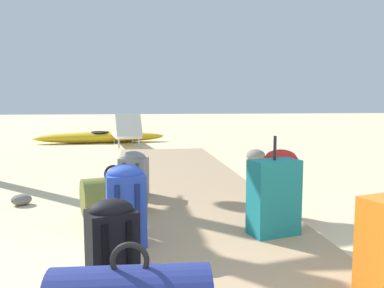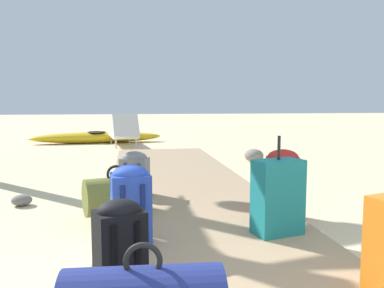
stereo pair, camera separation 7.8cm
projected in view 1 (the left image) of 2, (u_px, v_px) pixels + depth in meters
ground_plane at (190, 208)px, 4.11m from camera, size 60.00×60.00×0.00m
boardwalk at (182, 189)px, 4.85m from camera, size 1.74×7.52×0.08m
backpack_red at (280, 179)px, 3.72m from camera, size 0.35×0.28×0.58m
backpack_black at (112, 239)px, 2.24m from camera, size 0.32×0.29×0.49m
duffel_bag_olive at (113, 195)px, 3.63m from camera, size 0.63×0.48×0.45m
suitcase_teal at (274, 197)px, 3.05m from camera, size 0.41×0.30×0.77m
backpack_grey at (134, 172)px, 4.34m from camera, size 0.34×0.30×0.49m
backpack_blue at (126, 203)px, 2.83m from camera, size 0.30×0.29×0.58m
lounge_chair at (127, 133)px, 9.79m from camera, size 0.81×1.58×0.82m
kayak at (100, 137)px, 10.57m from camera, size 3.47×0.94×0.30m
rock_left_mid at (21, 200)px, 4.25m from camera, size 0.25×0.24×0.12m
rock_right_far at (256, 156)px, 7.21m from camera, size 0.46×0.48×0.24m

